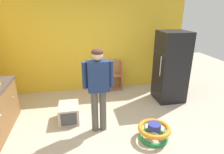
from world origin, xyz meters
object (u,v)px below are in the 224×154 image
at_px(refrigerator, 171,67).
at_px(baby_walker, 154,131).
at_px(pet_carrier, 69,113).
at_px(bookshelf, 106,77).
at_px(standing_person, 98,84).

bearing_deg(refrigerator, baby_walker, -124.25).
distance_m(refrigerator, pet_carrier, 2.72).
height_order(refrigerator, bookshelf, refrigerator).
xyz_separation_m(refrigerator, baby_walker, (-1.01, -1.49, -0.73)).
height_order(standing_person, baby_walker, standing_person).
bearing_deg(pet_carrier, baby_walker, -30.98).
bearing_deg(standing_person, baby_walker, -26.34).
relative_size(refrigerator, pet_carrier, 3.22).
bearing_deg(bookshelf, refrigerator, -31.17).
xyz_separation_m(standing_person, baby_walker, (0.96, -0.47, -0.84)).
xyz_separation_m(refrigerator, pet_carrier, (-2.57, -0.56, -0.71)).
bearing_deg(refrigerator, bookshelf, 148.83).
bearing_deg(standing_person, pet_carrier, 142.40).
bearing_deg(bookshelf, standing_person, -103.11).
distance_m(bookshelf, baby_walker, 2.47).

